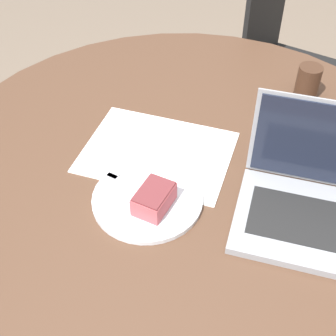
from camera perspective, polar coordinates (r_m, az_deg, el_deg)
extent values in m
plane|color=#6B5B4C|center=(1.76, 1.59, -17.19)|extent=(12.00, 12.00, 0.00)
cylinder|color=#4C3323|center=(1.75, 1.60, -17.03)|extent=(0.52, 0.52, 0.02)
cylinder|color=#4C3323|center=(1.44, 1.88, -10.14)|extent=(0.13, 0.13, 0.69)
cylinder|color=#4C3323|center=(1.17, 2.28, 0.31)|extent=(1.31, 1.31, 0.03)
cube|color=black|center=(2.06, 16.03, 10.43)|extent=(0.57, 0.57, 0.02)
cube|color=black|center=(1.98, 12.00, 18.97)|extent=(0.19, 0.35, 0.53)
cube|color=black|center=(2.02, 17.91, 0.65)|extent=(0.05, 0.05, 0.44)
cube|color=black|center=(2.39, 12.26, 9.43)|extent=(0.05, 0.05, 0.44)
cube|color=black|center=(2.09, 8.13, 4.52)|extent=(0.05, 0.05, 0.44)
cube|color=white|center=(1.18, -1.31, 1.98)|extent=(0.42, 0.35, 0.00)
cylinder|color=silver|center=(1.06, -2.52, -3.80)|extent=(0.25, 0.25, 0.01)
cube|color=#B74C51|center=(1.02, -1.72, -3.81)|extent=(0.10, 0.11, 0.05)
cube|color=maroon|center=(1.00, -1.75, -2.86)|extent=(0.09, 0.11, 0.00)
cube|color=silver|center=(1.08, -3.70, -2.40)|extent=(0.16, 0.08, 0.00)
cube|color=silver|center=(1.11, -6.86, -1.00)|extent=(0.04, 0.04, 0.00)
cylinder|color=#3D2619|center=(1.40, 16.68, 10.00)|extent=(0.07, 0.07, 0.10)
cube|color=gray|center=(1.06, 17.15, -6.60)|extent=(0.37, 0.30, 0.02)
cube|color=black|center=(1.05, 17.27, -6.25)|extent=(0.29, 0.19, 0.00)
cube|color=gray|center=(1.06, 18.95, 2.74)|extent=(0.33, 0.07, 0.23)
cube|color=black|center=(1.06, 18.94, 2.60)|extent=(0.31, 0.07, 0.21)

